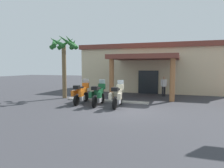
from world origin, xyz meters
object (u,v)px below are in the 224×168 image
palm_tree_roadside (64,50)px  pedestrian (164,85)px  motorcycle_orange (81,93)px  motorcycle_green (98,94)px  motorcycle_cream (118,96)px  motel_building (152,68)px

palm_tree_roadside → pedestrian: bearing=24.9°
motorcycle_orange → motorcycle_green: size_ratio=1.00×
motorcycle_green → pedestrian: pedestrian is taller
motorcycle_green → palm_tree_roadside: bearing=56.9°
motorcycle_orange → pedestrian: (4.92, 5.14, 0.26)m
pedestrian → palm_tree_roadside: (-7.28, -3.38, 2.80)m
pedestrian → palm_tree_roadside: size_ratio=0.33×
motorcycle_cream → palm_tree_roadside: size_ratio=0.45×
motel_building → motorcycle_green: size_ratio=6.29×
motorcycle_cream → motorcycle_orange: bearing=78.1°
motorcycle_green → motorcycle_cream: size_ratio=1.00×
pedestrian → motorcycle_cream: bearing=121.7°
motorcycle_green → pedestrian: (3.60, 5.35, 0.26)m
motorcycle_orange → pedestrian: size_ratio=1.34×
motorcycle_orange → pedestrian: pedestrian is taller
motorcycle_orange → palm_tree_roadside: 4.25m
motorcycle_green → palm_tree_roadside: (-3.68, 1.97, 3.06)m
motorcycle_orange → pedestrian: bearing=-47.4°
motel_building → pedestrian: (1.50, -4.16, -1.38)m
motorcycle_green → motel_building: bearing=-17.4°
motorcycle_cream → palm_tree_roadside: palm_tree_roadside is taller
palm_tree_roadside → motel_building: bearing=52.5°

